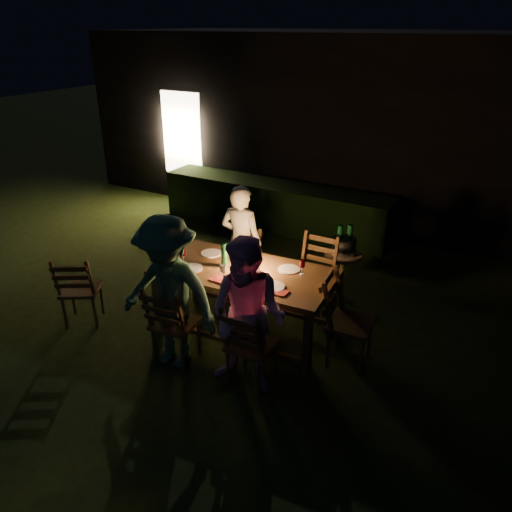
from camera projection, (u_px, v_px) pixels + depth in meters
The scene contains 29 objects.
garden_envelope at pixel (352, 119), 10.01m from camera, with size 40.00×40.00×3.20m.
dining_table at pixel (244, 277), 5.61m from camera, with size 2.08×1.15×0.84m.
chair_near_left at pixel (175, 336), 5.34m from camera, with size 0.49×0.52×0.99m.
chair_near_right at pixel (251, 358), 5.00m from camera, with size 0.44×0.48×0.97m.
chair_far_left at pixel (240, 277), 6.61m from camera, with size 0.46×0.49×0.96m.
chair_far_right at pixel (312, 291), 6.21m from camera, with size 0.46×0.50×1.04m.
chair_end at pixel (348, 336), 5.32m from camera, with size 0.54×0.51×1.05m.
chair_spare at pixel (82, 301), 6.03m from camera, with size 0.61×0.62×0.97m.
person_house_side at pixel (241, 242), 6.45m from camera, with size 0.56×0.37×1.54m, color white.
person_opp_right at pixel (248, 317), 4.74m from camera, with size 0.78×0.61×1.61m, color #DC97C7.
person_opp_left at pixel (169, 294), 5.07m from camera, with size 1.09×0.63×1.69m, color #31624A.
lantern at pixel (250, 257), 5.53m from camera, with size 0.16×0.16×0.35m.
plate_far_left at pixel (211, 253), 5.96m from camera, with size 0.25×0.25×0.01m, color white.
plate_near_left at pixel (192, 268), 5.60m from camera, with size 0.25×0.25×0.01m, color white.
plate_far_right at pixel (289, 269), 5.57m from camera, with size 0.25×0.25×0.01m, color white.
plate_near_right at pixel (273, 286), 5.21m from camera, with size 0.25×0.25×0.01m, color white.
wineglass_a at pixel (232, 249), 5.88m from camera, with size 0.06×0.06×0.18m, color #59070F, non-canonical shape.
wineglass_b at pixel (183, 256), 5.71m from camera, with size 0.06×0.06×0.18m, color #59070F, non-canonical shape.
wineglass_c at pixel (258, 279), 5.19m from camera, with size 0.06×0.06×0.18m, color #59070F, non-canonical shape.
wineglass_d at pixel (302, 267), 5.44m from camera, with size 0.06×0.06×0.18m, color #59070F, non-canonical shape.
wineglass_e at pixel (223, 273), 5.33m from camera, with size 0.06×0.06×0.18m, color silver, non-canonical shape.
bottle_table at pixel (224, 255), 5.61m from camera, with size 0.07×0.07×0.28m, color #0F471E.
napkin_left at pixel (218, 279), 5.37m from camera, with size 0.18×0.14×0.01m, color red.
napkin_right at pixel (279, 292), 5.11m from camera, with size 0.18×0.14×0.01m, color red.
phone at pixel (183, 270), 5.56m from camera, with size 0.14×0.07×0.01m, color black.
side_table at pixel (343, 259), 6.45m from camera, with size 0.48×0.48×0.64m.
ice_bucket at pixel (344, 246), 6.37m from camera, with size 0.30×0.30×0.22m, color #A5A8AD.
bottle_bucket_a at pixel (339, 243), 6.34m from camera, with size 0.07×0.07×0.32m, color #0F471E.
bottle_bucket_b at pixel (349, 242), 6.36m from camera, with size 0.07×0.07×0.32m, color #0F471E.
Camera 1 is at (3.35, -3.69, 3.36)m, focal length 35.00 mm.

